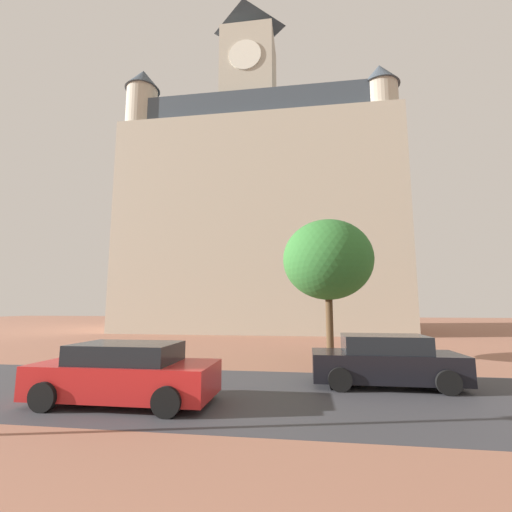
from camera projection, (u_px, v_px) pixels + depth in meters
The scene contains 6 objects.
ground_plane at pixel (256, 390), 9.53m from camera, with size 120.00×120.00×0.00m, color #93604C.
street_asphalt_strip at pixel (254, 393), 9.16m from camera, with size 120.00×6.14×0.00m, color #38383D.
landmark_building at pixel (261, 216), 34.75m from camera, with size 24.66×14.19×35.21m.
car_black at pixel (385, 361), 10.07m from camera, with size 4.16×1.92×1.44m.
car_red at pixel (126, 374), 8.33m from camera, with size 4.30×2.00×1.40m.
tree_curb_far at pixel (328, 260), 15.10m from camera, with size 3.89×3.89×6.03m.
Camera 1 is at (1.41, 0.15, 2.31)m, focal length 24.31 mm.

